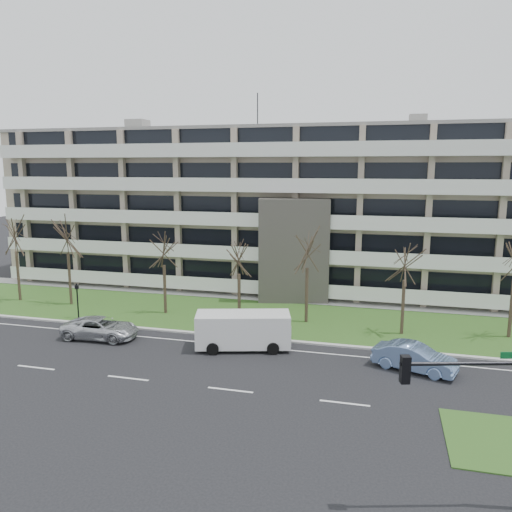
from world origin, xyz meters
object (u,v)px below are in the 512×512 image
(blue_sedan, at_px, (414,358))
(traffic_signal, at_px, (492,410))
(white_van, at_px, (244,328))
(silver_pickup, at_px, (101,328))
(pedestrian_signal, at_px, (77,296))

(blue_sedan, height_order, traffic_signal, traffic_signal)
(white_van, bearing_deg, silver_pickup, 168.03)
(traffic_signal, bearing_deg, pedestrian_signal, 133.66)
(blue_sedan, height_order, white_van, white_van)
(pedestrian_signal, bearing_deg, silver_pickup, -54.00)
(blue_sedan, bearing_deg, pedestrian_signal, 100.34)
(white_van, height_order, traffic_signal, traffic_signal)
(traffic_signal, bearing_deg, white_van, 118.03)
(white_van, xyz_separation_m, traffic_signal, (12.23, -12.92, 2.32))
(blue_sedan, xyz_separation_m, white_van, (-10.52, 0.98, 0.63))
(silver_pickup, height_order, traffic_signal, traffic_signal)
(blue_sedan, height_order, pedestrian_signal, pedestrian_signal)
(white_van, distance_m, pedestrian_signal, 14.54)
(blue_sedan, bearing_deg, traffic_signal, -152.52)
(silver_pickup, distance_m, traffic_signal, 25.69)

